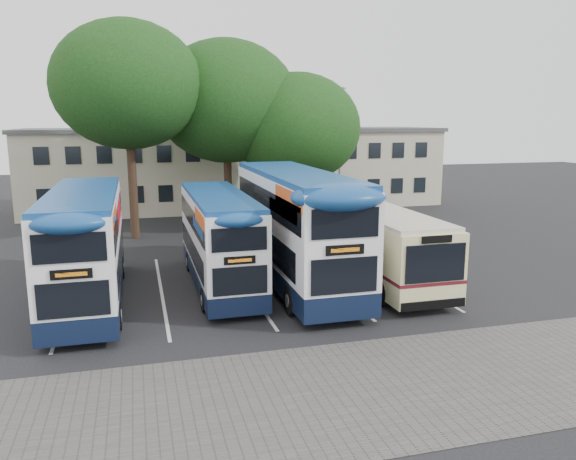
% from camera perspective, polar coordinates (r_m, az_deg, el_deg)
% --- Properties ---
extents(ground, '(120.00, 120.00, 0.00)m').
position_cam_1_polar(ground, '(20.47, 8.94, -8.65)').
color(ground, black).
rests_on(ground, ground).
extents(paving_strip, '(40.00, 6.00, 0.01)m').
position_cam_1_polar(paving_strip, '(15.52, 9.75, -15.39)').
color(paving_strip, '#595654').
rests_on(paving_strip, ground).
extents(bay_lines, '(14.12, 11.00, 0.01)m').
position_cam_1_polar(bay_lines, '(23.93, -4.31, -5.58)').
color(bay_lines, silver).
rests_on(bay_lines, ground).
extents(depot_building, '(32.40, 8.40, 6.20)m').
position_cam_1_polar(depot_building, '(45.38, -5.05, 6.43)').
color(depot_building, '#B9B395').
rests_on(depot_building, ground).
extents(lamp_post, '(0.25, 1.05, 9.06)m').
position_cam_1_polar(lamp_post, '(40.07, 5.31, 8.56)').
color(lamp_post, gray).
rests_on(lamp_post, ground).
extents(tree_left, '(8.43, 8.43, 12.36)m').
position_cam_1_polar(tree_left, '(33.64, -16.00, 13.96)').
color(tree_left, black).
rests_on(tree_left, ground).
extents(tree_mid, '(9.00, 9.00, 11.82)m').
position_cam_1_polar(tree_mid, '(36.25, -6.29, 12.84)').
color(tree_mid, black).
rests_on(tree_mid, ground).
extents(tree_right, '(8.13, 8.13, 9.81)m').
position_cam_1_polar(tree_right, '(36.05, 0.86, 10.31)').
color(tree_right, black).
rests_on(tree_right, ground).
extents(bus_dd_left, '(2.50, 10.30, 4.29)m').
position_cam_1_polar(bus_dd_left, '(22.55, -19.86, -1.09)').
color(bus_dd_left, black).
rests_on(bus_dd_left, ground).
extents(bus_dd_mid, '(2.28, 9.41, 3.92)m').
position_cam_1_polar(bus_dd_mid, '(23.43, -7.02, -0.57)').
color(bus_dd_mid, black).
rests_on(bus_dd_mid, ground).
extents(bus_dd_right, '(2.78, 11.48, 4.78)m').
position_cam_1_polar(bus_dd_right, '(23.55, 0.76, 0.76)').
color(bus_dd_right, black).
rests_on(bus_dd_right, ground).
extents(bus_single, '(2.67, 10.48, 3.13)m').
position_cam_1_polar(bus_single, '(24.87, 8.64, -0.84)').
color(bus_single, beige).
rests_on(bus_single, ground).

